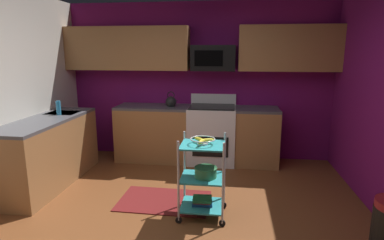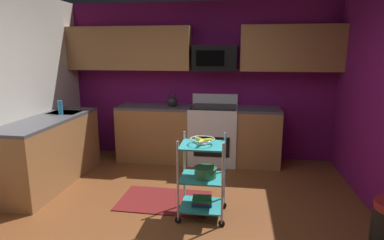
{
  "view_description": "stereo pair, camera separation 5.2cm",
  "coord_description": "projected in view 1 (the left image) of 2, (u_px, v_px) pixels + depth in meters",
  "views": [
    {
      "loc": [
        0.6,
        -2.99,
        1.81
      ],
      "look_at": [
        0.14,
        0.49,
        1.05
      ],
      "focal_mm": 29.9,
      "sensor_mm": 36.0,
      "label": 1
    },
    {
      "loc": [
        0.66,
        -2.98,
        1.81
      ],
      "look_at": [
        0.14,
        0.49,
        1.05
      ],
      "focal_mm": 29.9,
      "sensor_mm": 36.0,
      "label": 2
    }
  ],
  "objects": [
    {
      "name": "fruit_bowl",
      "position": [
        203.0,
        140.0,
        3.41
      ],
      "size": [
        0.27,
        0.27,
        0.07
      ],
      "color": "silver",
      "rests_on": "rolling_cart"
    },
    {
      "name": "wall_back",
      "position": [
        199.0,
        82.0,
        5.44
      ],
      "size": [
        4.52,
        0.06,
        2.6
      ],
      "primitive_type": "cube",
      "color": "#6B1156",
      "rests_on": "ground"
    },
    {
      "name": "book_stack",
      "position": [
        202.0,
        201.0,
        3.56
      ],
      "size": [
        0.23,
        0.2,
        0.08
      ],
      "color": "#1E4C8C",
      "rests_on": "rolling_cart"
    },
    {
      "name": "kettle",
      "position": [
        171.0,
        102.0,
        5.24
      ],
      "size": [
        0.21,
        0.18,
        0.26
      ],
      "color": "black",
      "rests_on": "counter_run"
    },
    {
      "name": "oven_range",
      "position": [
        212.0,
        134.0,
        5.26
      ],
      "size": [
        0.76,
        0.65,
        1.1
      ],
      "color": "white",
      "rests_on": "ground"
    },
    {
      "name": "floor_rug",
      "position": [
        164.0,
        201.0,
        3.93
      ],
      "size": [
        1.11,
        0.72,
        0.01
      ],
      "primitive_type": "cube",
      "rotation": [
        0.0,
        0.0,
        -0.02
      ],
      "color": "maroon",
      "rests_on": "ground"
    },
    {
      "name": "floor",
      "position": [
        173.0,
        229.0,
        3.36
      ],
      "size": [
        4.4,
        4.8,
        0.04
      ],
      "primitive_type": "cube",
      "color": "brown",
      "rests_on": "ground"
    },
    {
      "name": "upper_cabinets",
      "position": [
        194.0,
        48.0,
        5.14
      ],
      "size": [
        4.4,
        0.33,
        0.7
      ],
      "color": "#9E6B3D"
    },
    {
      "name": "mixing_bowl_large",
      "position": [
        206.0,
        172.0,
        3.48
      ],
      "size": [
        0.25,
        0.25,
        0.11
      ],
      "color": "#387F4C",
      "rests_on": "rolling_cart"
    },
    {
      "name": "counter_run",
      "position": [
        142.0,
        140.0,
        4.92
      ],
      "size": [
        3.52,
        2.39,
        0.92
      ],
      "color": "#9E6B3D",
      "rests_on": "ground"
    },
    {
      "name": "microwave",
      "position": [
        213.0,
        58.0,
        5.11
      ],
      "size": [
        0.7,
        0.39,
        0.4
      ],
      "color": "black"
    },
    {
      "name": "rolling_cart",
      "position": [
        202.0,
        177.0,
        3.5
      ],
      "size": [
        0.53,
        0.43,
        0.91
      ],
      "color": "silver",
      "rests_on": "ground"
    },
    {
      "name": "dish_soap_bottle",
      "position": [
        58.0,
        108.0,
        4.53
      ],
      "size": [
        0.06,
        0.06,
        0.2
      ],
      "primitive_type": "cylinder",
      "color": "#2D8CBF",
      "rests_on": "counter_run"
    }
  ]
}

